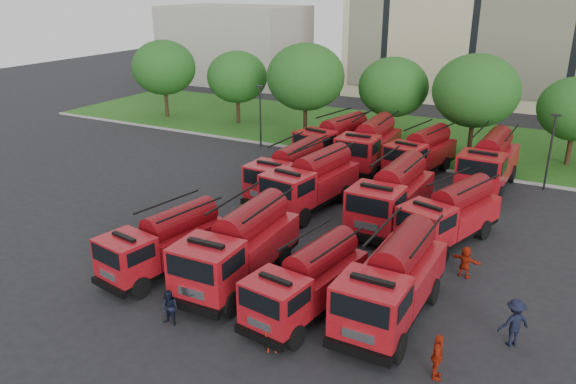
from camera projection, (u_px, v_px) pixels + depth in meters
name	position (u px, v px, depth m)	size (l,w,h in m)	color
ground	(256.00, 254.00, 28.60)	(140.00, 140.00, 0.00)	black
lawn	(408.00, 136.00, 50.01)	(70.00, 16.00, 0.12)	#224312
curb	(377.00, 160.00, 43.33)	(70.00, 0.30, 0.14)	gray
side_building	(235.00, 44.00, 76.42)	(18.00, 12.00, 10.00)	gray
tree_0	(164.00, 68.00, 55.62)	(6.30, 6.30, 7.70)	#382314
tree_1	(237.00, 77.00, 53.06)	(5.71, 5.71, 6.98)	#382314
tree_2	(306.00, 77.00, 47.99)	(6.72, 6.72, 8.22)	#382314
tree_3	(393.00, 87.00, 47.18)	(5.88, 5.88, 7.19)	#382314
tree_4	(476.00, 91.00, 42.65)	(6.55, 6.55, 8.01)	#382314
tree_5	(576.00, 109.00, 40.68)	(5.46, 5.46, 6.68)	#382314
lamp_post_0	(260.00, 113.00, 46.20)	(0.60, 0.25, 5.11)	black
lamp_post_1	(551.00, 148.00, 36.44)	(0.60, 0.25, 5.11)	black
fire_truck_0	(165.00, 242.00, 26.44)	(3.34, 6.80, 2.97)	black
fire_truck_1	(239.00, 246.00, 25.46)	(2.97, 7.66, 3.45)	black
fire_truck_2	(308.00, 281.00, 23.02)	(3.11, 6.71, 2.94)	black
fire_truck_3	(393.00, 280.00, 22.65)	(2.82, 7.46, 3.38)	black
fire_truck_4	(290.00, 171.00, 35.78)	(2.90, 7.35, 3.30)	black
fire_truck_5	(312.00, 181.00, 33.85)	(3.55, 7.75, 3.40)	black
fire_truck_6	(392.00, 195.00, 31.55)	(3.02, 7.81, 3.52)	black
fire_truck_7	(450.00, 215.00, 29.32)	(4.34, 7.31, 3.15)	black
fire_truck_8	(335.00, 140.00, 42.75)	(3.96, 7.78, 3.38)	black
fire_truck_9	(369.00, 145.00, 41.18)	(3.08, 7.91, 3.56)	black
fire_truck_10	(421.00, 153.00, 39.85)	(3.73, 7.38, 3.21)	black
fire_truck_11	(489.00, 162.00, 37.17)	(3.06, 7.93, 3.57)	black
firefighter_0	(272.00, 351.00, 21.05)	(0.58, 0.42, 1.58)	#9C1E0C
firefighter_1	(171.00, 324.00, 22.71)	(0.74, 0.40, 1.51)	black
firefighter_2	(435.00, 378.00, 19.64)	(1.03, 0.58, 1.75)	#9C1E0C
firefighter_3	(511.00, 344.00, 21.46)	(1.26, 0.65, 1.94)	black
firefighter_4	(264.00, 221.00, 32.48)	(0.95, 0.62, 1.94)	#9C1E0C
firefighter_5	(464.00, 277.00, 26.38)	(1.45, 0.62, 1.56)	#9C1E0C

